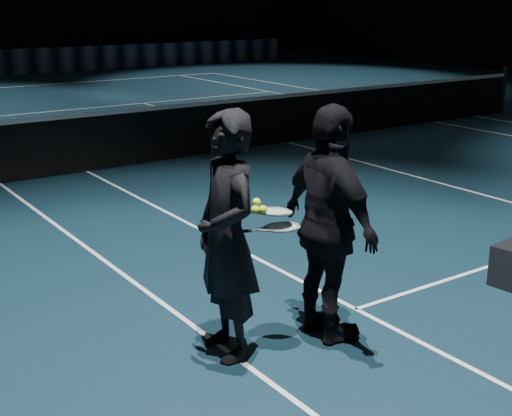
# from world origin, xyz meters

# --- Properties ---
(floor) EXTENTS (36.00, 36.00, 0.00)m
(floor) POSITION_xyz_m (0.00, 0.00, 0.00)
(floor) COLOR #0D2430
(floor) RESTS_ON ground
(court_lines) EXTENTS (10.98, 23.78, 0.01)m
(court_lines) POSITION_xyz_m (0.00, 0.00, 0.00)
(court_lines) COLOR white
(court_lines) RESTS_ON floor
(net_post_right) EXTENTS (0.10, 0.10, 1.10)m
(net_post_right) POSITION_xyz_m (6.40, 0.00, 0.55)
(net_post_right) COLOR black
(net_post_right) RESTS_ON floor
(net_mesh) EXTENTS (12.80, 0.02, 0.86)m
(net_mesh) POSITION_xyz_m (0.00, 0.00, 0.45)
(net_mesh) COLOR black
(net_mesh) RESTS_ON floor
(net_tape) EXTENTS (12.80, 0.03, 0.07)m
(net_tape) POSITION_xyz_m (0.00, 0.00, 0.92)
(net_tape) COLOR white
(net_tape) RESTS_ON net_mesh
(sponsor_backdrop) EXTENTS (22.00, 0.15, 0.90)m
(sponsor_backdrop) POSITION_xyz_m (0.00, 15.50, 0.45)
(sponsor_backdrop) COLOR black
(sponsor_backdrop) RESTS_ON floor
(player_a) EXTENTS (0.55, 0.76, 1.93)m
(player_a) POSITION_xyz_m (-5.48, -6.42, 0.97)
(player_a) COLOR black
(player_a) RESTS_ON floor
(player_b) EXTENTS (0.56, 1.17, 1.93)m
(player_b) POSITION_xyz_m (-4.67, -6.65, 0.97)
(player_b) COLOR black
(player_b) RESTS_ON floor
(racket_lower) EXTENTS (0.71, 0.40, 0.03)m
(racket_lower) POSITION_xyz_m (-5.05, -6.54, 1.00)
(racket_lower) COLOR black
(racket_lower) RESTS_ON player_a
(racket_upper) EXTENTS (0.71, 0.36, 0.10)m
(racket_upper) POSITION_xyz_m (-5.09, -6.49, 1.12)
(racket_upper) COLOR black
(racket_upper) RESTS_ON player_b
(tennis_balls) EXTENTS (0.12, 0.10, 0.12)m
(tennis_balls) POSITION_xyz_m (-5.24, -6.48, 1.17)
(tennis_balls) COLOR yellow
(tennis_balls) RESTS_ON racket_upper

